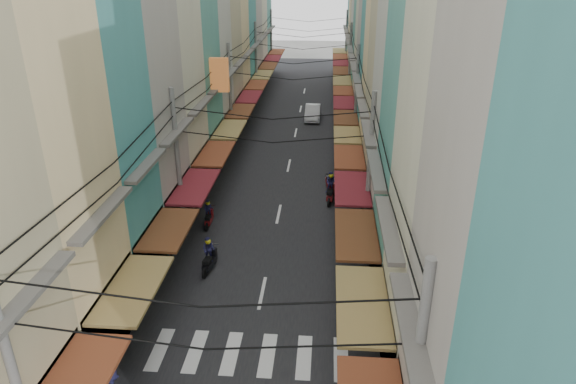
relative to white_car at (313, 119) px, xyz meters
The scene contains 15 objects.
ground 26.42m from the white_car, 92.91° to the right, with size 160.00×160.00×0.00m, color slate.
road 6.53m from the white_car, 101.85° to the right, with size 10.00×80.00×0.02m, color black.
sidewalk_left 10.11m from the white_car, 140.83° to the right, with size 3.00×80.00×0.06m, color slate.
sidewalk_right 8.21m from the white_car, 51.07° to the right, with size 3.00×80.00×0.06m, color slate.
crosswalk 32.42m from the white_car, 92.37° to the right, with size 7.55×2.40×0.01m.
building_row_left 16.67m from the white_car, 133.30° to the right, with size 7.80×67.67×23.70m.
building_row_right 15.19m from the white_car, 56.52° to the right, with size 7.80×68.98×22.59m.
utility_poles 13.21m from the white_car, 96.72° to the right, with size 10.20×66.13×8.20m.
white_car is the anchor object (origin of this frame).
bicycle 30.03m from the white_car, 78.16° to the right, with size 0.64×1.71×1.18m, color black.
moving_scooters 21.15m from the white_car, 93.38° to the right, with size 7.39×12.25×1.99m.
parked_scooters 29.26m from the white_car, 85.97° to the right, with size 12.79×14.96×1.01m.
pedestrians 25.19m from the white_car, 104.46° to the right, with size 13.61×26.77×2.13m.
market_umbrella 32.19m from the white_car, 80.89° to the right, with size 2.15×2.15×2.27m.
traffic_sign 31.48m from the white_car, 81.99° to the right, with size 0.10×0.60×2.74m.
Camera 1 is at (2.66, -21.20, 13.73)m, focal length 32.00 mm.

